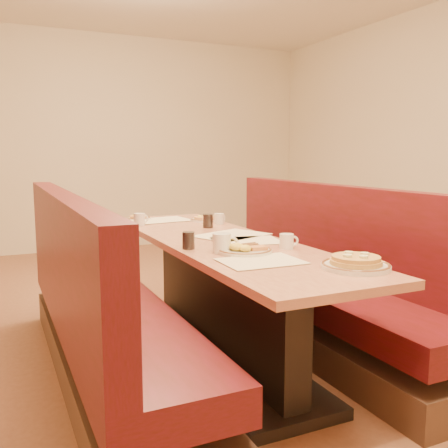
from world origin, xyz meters
name	(u,v)px	position (x,y,z in m)	size (l,w,h in m)	color
ground	(220,358)	(0.00, 0.00, 0.00)	(8.00, 8.00, 0.00)	#9E6647
room_envelope	(219,34)	(0.00, 0.00, 1.93)	(6.04, 8.04, 2.82)	beige
diner_table	(220,300)	(0.00, 0.00, 0.37)	(0.70, 2.50, 0.75)	black
booth_left	(99,318)	(-0.73, 0.00, 0.36)	(0.55, 2.50, 1.05)	#4C3326
booth_right	(319,288)	(0.73, 0.00, 0.36)	(0.55, 2.50, 1.05)	#4C3326
placemat_near_left	(261,261)	(-0.08, -0.66, 0.75)	(0.38, 0.28, 0.00)	beige
placemat_near_right	(246,241)	(0.11, -0.13, 0.75)	(0.39, 0.29, 0.00)	beige
placemat_far_left	(161,220)	(-0.06, 0.96, 0.75)	(0.42, 0.32, 0.00)	beige
placemat_far_right	(231,235)	(0.12, 0.08, 0.75)	(0.43, 0.32, 0.00)	beige
pancake_plate	(356,263)	(0.23, -0.97, 0.77)	(0.31, 0.31, 0.07)	silver
eggs_plate	(244,250)	(-0.06, -0.44, 0.77)	(0.29, 0.29, 0.06)	silver
extra_plate_mid	(204,219)	(0.23, 0.80, 0.76)	(0.21, 0.21, 0.04)	silver
extra_plate_far	(138,218)	(-0.20, 1.10, 0.76)	(0.19, 0.19, 0.04)	silver
coffee_mug_a	(287,241)	(0.20, -0.43, 0.79)	(0.11, 0.08, 0.08)	silver
coffee_mug_b	(222,243)	(-0.16, -0.39, 0.80)	(0.13, 0.10, 0.10)	silver
coffee_mug_c	(219,219)	(0.27, 0.60, 0.79)	(0.10, 0.07, 0.08)	silver
coffee_mug_d	(140,219)	(-0.28, 0.78, 0.79)	(0.11, 0.08, 0.09)	silver
soda_tumbler_near	(188,240)	(-0.28, -0.21, 0.80)	(0.07, 0.07, 0.09)	black
soda_tumbler_mid	(208,221)	(0.12, 0.46, 0.80)	(0.07, 0.07, 0.09)	black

